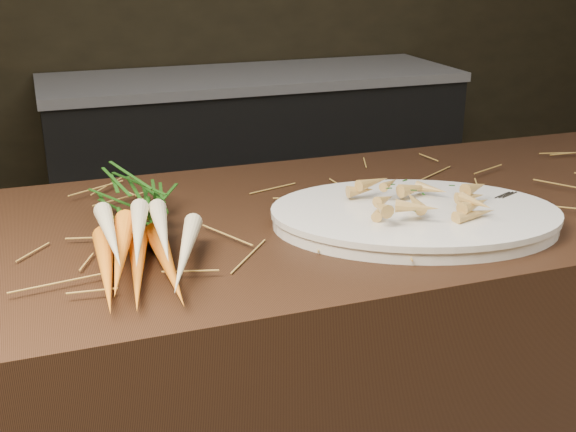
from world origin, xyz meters
The scene contains 7 objects.
main_counter centered at (0.00, 0.30, 0.45)m, with size 2.40×0.70×0.90m, color black.
back_counter centered at (0.30, 2.18, 0.42)m, with size 1.82×0.62×0.84m.
straw_bedding centered at (0.00, 0.30, 0.91)m, with size 1.40×0.60×0.02m, color olive, non-canonical shape.
root_veg_bunch centered at (-0.48, 0.27, 0.95)m, with size 0.20×0.53×0.10m.
serving_platter centered at (0.00, 0.18, 0.91)m, with size 0.50×0.34×0.03m, color white, non-canonical shape.
roasted_veg_heap centered at (0.00, 0.18, 0.95)m, with size 0.25×0.18×0.06m, color #B08D47, non-canonical shape.
serving_fork centered at (0.16, 0.10, 0.93)m, with size 0.02×0.19×0.00m, color silver.
Camera 1 is at (-0.61, -0.87, 1.37)m, focal length 45.00 mm.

